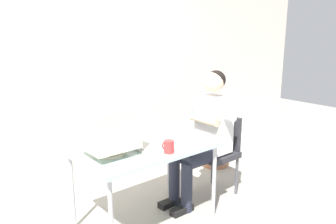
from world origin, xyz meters
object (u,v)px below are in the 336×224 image
object	(u,v)px
office_chair	(218,149)
desk_mug	(169,147)
crt_monitor	(110,129)
desk	(145,150)
potted_plant	(216,146)
keyboard	(137,144)
person_seated	(206,132)

from	to	relation	value
office_chair	desk_mug	distance (m)	1.00
crt_monitor	desk_mug	xyz separation A→B (m)	(0.38, -0.26, -0.16)
desk	office_chair	world-z (taller)	office_chair
desk	potted_plant	size ratio (longest dim) A/B	1.63
keyboard	desk_mug	xyz separation A→B (m)	(0.10, -0.32, 0.04)
keyboard	desk_mug	world-z (taller)	desk_mug
desk	crt_monitor	bearing A→B (deg)	-175.55
desk	keyboard	distance (m)	0.10
keyboard	office_chair	size ratio (longest dim) A/B	0.53
crt_monitor	keyboard	size ratio (longest dim) A/B	0.91
desk	desk_mug	distance (m)	0.31
desk	keyboard	bearing A→B (deg)	155.39
desk	desk_mug	world-z (taller)	desk_mug
desk	crt_monitor	world-z (taller)	crt_monitor
crt_monitor	keyboard	bearing A→B (deg)	11.42
desk_mug	potted_plant	bearing A→B (deg)	28.26
crt_monitor	keyboard	world-z (taller)	crt_monitor
keyboard	potted_plant	xyz separation A→B (m)	(1.55, 0.46, -0.51)
desk_mug	person_seated	bearing A→B (deg)	20.74
desk_mug	crt_monitor	bearing A→B (deg)	145.86
crt_monitor	office_chair	world-z (taller)	crt_monitor
person_seated	potted_plant	xyz separation A→B (m)	(0.74, 0.51, -0.46)
desk	person_seated	size ratio (longest dim) A/B	0.92
potted_plant	crt_monitor	bearing A→B (deg)	-164.12
desk	keyboard	xyz separation A→B (m)	(-0.07, 0.03, 0.07)
desk	keyboard	world-z (taller)	keyboard
person_seated	desk_mug	distance (m)	0.77
office_chair	crt_monitor	bearing A→B (deg)	-179.48
desk	potted_plant	bearing A→B (deg)	18.44
person_seated	potted_plant	distance (m)	1.01
crt_monitor	desk_mug	size ratio (longest dim) A/B	3.80
crt_monitor	person_seated	world-z (taller)	person_seated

